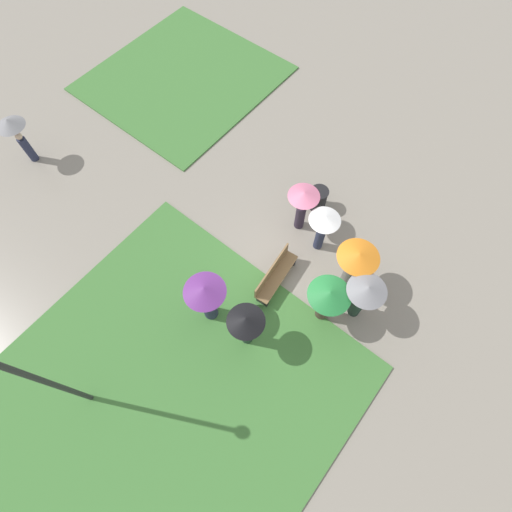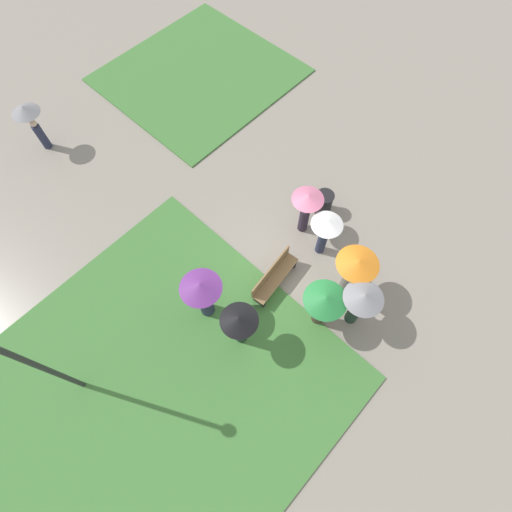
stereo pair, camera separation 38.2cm
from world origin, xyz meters
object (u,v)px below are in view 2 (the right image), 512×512
Objects in this scene: trash_bin at (323,203)px; crowd_person_grey at (361,302)px; crowd_person_green at (324,303)px; crowd_person_purple at (202,293)px; crowd_person_pink at (307,206)px; park_bench at (274,276)px; crowd_person_white at (325,230)px; crowd_person_orange at (354,270)px; lamp_post at (23,360)px; lone_walker_far_path at (29,117)px; crowd_person_black at (240,323)px.

crowd_person_grey is at bearing -128.54° from trash_bin.
crowd_person_green is at bearing -143.20° from trash_bin.
crowd_person_pink is at bearing -154.16° from crowd_person_purple.
crowd_person_white is at bearing -16.48° from park_bench.
park_bench is at bearing 140.88° from crowd_person_white.
crowd_person_orange is 1.04× the size of crowd_person_green.
trash_bin is at bearing -7.52° from lamp_post.
crowd_person_white is at bearing -12.87° from lone_walker_far_path.
lamp_post reaches higher than crowd_person_orange.
crowd_person_purple reaches higher than crowd_person_black.
lone_walker_far_path is (0.36, 8.65, 0.00)m from crowd_person_purple.
park_bench is 2.28m from crowd_person_purple.
crowd_person_purple is 1.09× the size of crowd_person_orange.
crowd_person_purple is at bearing -13.89° from lamp_post.
lone_walker_far_path is at bearing -102.97° from crowd_person_pink.
crowd_person_orange reaches higher than crowd_person_green.
crowd_person_black is (-3.20, 1.20, 0.15)m from crowd_person_orange.
crowd_person_black is at bearing -21.93° from crowd_person_green.
crowd_person_purple is (-1.94, 0.78, 0.91)m from park_bench.
crowd_person_grey reaches higher than crowd_person_pink.
lone_walker_far_path is (0.29, 9.92, -0.00)m from crowd_person_black.
crowd_person_purple is 4.10m from crowd_person_orange.
crowd_person_grey is at bearing -5.27° from crowd_person_orange.
crowd_person_grey is at bearing 145.00° from crowd_person_green.
crowd_person_orange is (3.28, -2.46, -0.14)m from crowd_person_purple.
park_bench is 0.96× the size of crowd_person_black.
crowd_person_white is 0.95× the size of crowd_person_pink.
crowd_person_pink is at bearing 46.37° from crowd_person_white.
crowd_person_white is 0.91× the size of crowd_person_black.
crowd_person_purple reaches higher than crowd_person_grey.
crowd_person_purple reaches higher than crowd_person_orange.
crowd_person_black is (-1.88, 1.19, 0.10)m from crowd_person_green.
trash_bin is 0.46× the size of crowd_person_pink.
crowd_person_grey is 1.02× the size of crowd_person_pink.
crowd_person_pink is (2.04, 0.58, 0.80)m from park_bench.
crowd_person_grey is at bearing 30.00° from crowd_person_pink.
crowd_person_pink is 0.95× the size of crowd_person_black.
crowd_person_grey is 12.00m from lone_walker_far_path.
crowd_person_orange is (6.98, -3.38, -1.89)m from lamp_post.
crowd_person_black reaches higher than crowd_person_orange.
crowd_person_grey is (-1.12, -2.04, 0.09)m from crowd_person_white.
crowd_person_black is (3.77, -2.18, -1.75)m from lamp_post.
lamp_post reaches higher than trash_bin.
crowd_person_orange is 0.99× the size of lone_walker_far_path.
crowd_person_purple is at bearing -172.27° from crowd_person_black.
crowd_person_green is at bearing 157.16° from crowd_person_purple.
crowd_person_green is 0.95× the size of lone_walker_far_path.
crowd_person_orange is (-0.47, -1.37, 0.00)m from crowd_person_white.
lone_walker_far_path reaches higher than park_bench.
crowd_person_purple reaches higher than crowd_person_pink.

